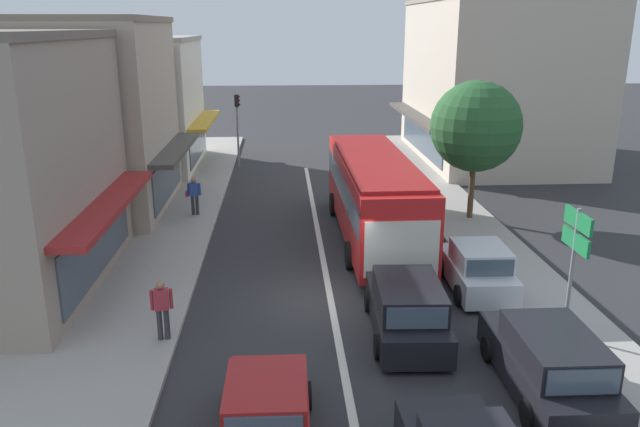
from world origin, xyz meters
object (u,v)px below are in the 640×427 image
(parked_wagon_kerb_front, at_px, (549,363))
(parked_hatchback_kerb_second, at_px, (478,269))
(street_tree_right, at_px, (476,127))
(pedestrian_with_handbag_near, at_px, (194,194))
(city_bus, at_px, (374,192))
(wagon_queue_gap_filler, at_px, (407,309))
(traffic_light_downstreet, at_px, (237,118))
(pedestrian_browsing_midblock, at_px, (162,306))
(directional_road_sign, at_px, (575,243))
(hatchback_behind_bus_near, at_px, (267,414))

(parked_wagon_kerb_front, height_order, parked_hatchback_kerb_second, parked_wagon_kerb_front)
(parked_wagon_kerb_front, relative_size, street_tree_right, 0.77)
(parked_wagon_kerb_front, distance_m, pedestrian_with_handbag_near, 16.93)
(parked_hatchback_kerb_second, bearing_deg, city_bus, 116.57)
(city_bus, relative_size, parked_wagon_kerb_front, 2.41)
(wagon_queue_gap_filler, xyz_separation_m, parked_hatchback_kerb_second, (2.76, 2.70, -0.04))
(parked_wagon_kerb_front, height_order, pedestrian_with_handbag_near, pedestrian_with_handbag_near)
(parked_wagon_kerb_front, bearing_deg, parked_hatchback_kerb_second, 88.47)
(city_bus, bearing_deg, traffic_light_downstreet, 114.36)
(parked_wagon_kerb_front, bearing_deg, wagon_queue_gap_filler, 131.48)
(wagon_queue_gap_filler, relative_size, pedestrian_browsing_midblock, 2.81)
(city_bus, bearing_deg, parked_wagon_kerb_front, -77.51)
(parked_hatchback_kerb_second, xyz_separation_m, directional_road_sign, (1.34, -3.27, 1.99))
(wagon_queue_gap_filler, distance_m, traffic_light_downstreet, 21.76)
(hatchback_behind_bus_near, height_order, directional_road_sign, directional_road_sign)
(directional_road_sign, distance_m, pedestrian_browsing_midblock, 10.58)
(city_bus, xyz_separation_m, street_tree_right, (4.45, 2.22, 2.10))
(wagon_queue_gap_filler, xyz_separation_m, street_tree_right, (4.69, 9.96, 3.24))
(pedestrian_with_handbag_near, bearing_deg, parked_wagon_kerb_front, -55.46)
(pedestrian_with_handbag_near, distance_m, pedestrian_browsing_midblock, 11.15)
(parked_hatchback_kerb_second, relative_size, traffic_light_downstreet, 0.89)
(wagon_queue_gap_filler, height_order, parked_wagon_kerb_front, same)
(street_tree_right, bearing_deg, city_bus, -153.50)
(city_bus, bearing_deg, pedestrian_browsing_midblock, -129.92)
(hatchback_behind_bus_near, distance_m, pedestrian_with_handbag_near, 15.77)
(parked_wagon_kerb_front, xyz_separation_m, parked_hatchback_kerb_second, (0.15, 5.65, -0.04))
(directional_road_sign, distance_m, pedestrian_with_handbag_near, 16.10)
(wagon_queue_gap_filler, relative_size, street_tree_right, 0.78)
(directional_road_sign, bearing_deg, parked_hatchback_kerb_second, 112.21)
(parked_wagon_kerb_front, relative_size, traffic_light_downstreet, 1.08)
(city_bus, bearing_deg, parked_hatchback_kerb_second, -63.43)
(parked_hatchback_kerb_second, bearing_deg, wagon_queue_gap_filler, -135.58)
(parked_wagon_kerb_front, bearing_deg, traffic_light_downstreet, 109.24)
(parked_hatchback_kerb_second, relative_size, street_tree_right, 0.64)
(city_bus, bearing_deg, wagon_queue_gap_filler, -91.78)
(traffic_light_downstreet, bearing_deg, parked_hatchback_kerb_second, -65.02)
(hatchback_behind_bus_near, distance_m, traffic_light_downstreet, 25.47)
(city_bus, relative_size, hatchback_behind_bus_near, 2.92)
(city_bus, relative_size, street_tree_right, 1.86)
(wagon_queue_gap_filler, height_order, street_tree_right, street_tree_right)
(pedestrian_with_handbag_near, relative_size, pedestrian_browsing_midblock, 1.00)
(wagon_queue_gap_filler, distance_m, parked_wagon_kerb_front, 3.94)
(parked_wagon_kerb_front, xyz_separation_m, traffic_light_downstreet, (-8.32, 23.84, 2.11))
(hatchback_behind_bus_near, bearing_deg, directional_road_sign, 26.46)
(wagon_queue_gap_filler, distance_m, parked_hatchback_kerb_second, 3.86)
(wagon_queue_gap_filler, relative_size, pedestrian_with_handbag_near, 2.81)
(hatchback_behind_bus_near, distance_m, parked_wagon_kerb_front, 6.39)
(traffic_light_downstreet, bearing_deg, hatchback_behind_bus_near, -85.25)
(parked_wagon_kerb_front, relative_size, pedestrian_with_handbag_near, 2.77)
(hatchback_behind_bus_near, xyz_separation_m, parked_hatchback_kerb_second, (6.37, 7.11, 0.00))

